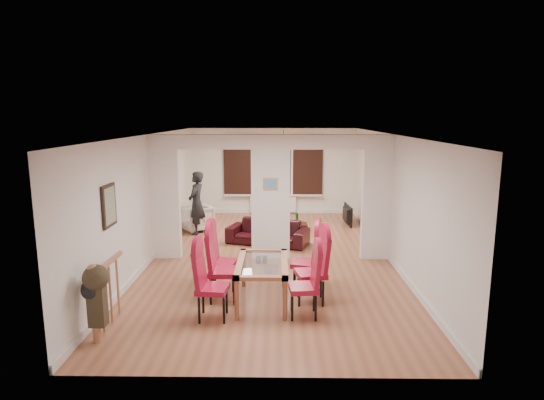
{
  "coord_description": "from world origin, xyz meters",
  "views": [
    {
      "loc": [
        0.16,
        -9.28,
        2.98
      ],
      "look_at": [
        0.02,
        0.6,
        1.13
      ],
      "focal_mm": 30.0,
      "sensor_mm": 36.0,
      "label": 1
    }
  ],
  "objects_px": {
    "bowl": "(285,223)",
    "dining_table": "(262,282)",
    "dining_chair_rc": "(305,259)",
    "coffee_table": "(290,227)",
    "sofa": "(268,232)",
    "person": "(197,203)",
    "television": "(345,215)",
    "dining_chair_la": "(213,283)",
    "bottle": "(297,218)",
    "armchair": "(196,218)",
    "dining_chair_rb": "(311,268)",
    "dining_chair_lb": "(223,266)",
    "dining_chair_ra": "(304,283)",
    "dining_chair_lc": "(223,258)"
  },
  "relations": [
    {
      "from": "dining_chair_lb",
      "to": "coffee_table",
      "type": "bearing_deg",
      "value": 75.88
    },
    {
      "from": "dining_chair_la",
      "to": "dining_chair_rb",
      "type": "bearing_deg",
      "value": 29.36
    },
    {
      "from": "dining_table",
      "to": "dining_chair_rc",
      "type": "relative_size",
      "value": 1.3
    },
    {
      "from": "dining_chair_lb",
      "to": "bottle",
      "type": "distance_m",
      "value": 4.7
    },
    {
      "from": "person",
      "to": "bottle",
      "type": "xyz_separation_m",
      "value": [
        2.55,
        0.29,
        -0.45
      ]
    },
    {
      "from": "person",
      "to": "television",
      "type": "xyz_separation_m",
      "value": [
        3.9,
        1.11,
        -0.53
      ]
    },
    {
      "from": "bottle",
      "to": "television",
      "type": "bearing_deg",
      "value": 31.22
    },
    {
      "from": "dining_chair_la",
      "to": "dining_chair_lc",
      "type": "xyz_separation_m",
      "value": [
        0.01,
        1.21,
        -0.0
      ]
    },
    {
      "from": "dining_chair_la",
      "to": "person",
      "type": "height_order",
      "value": "person"
    },
    {
      "from": "bottle",
      "to": "bowl",
      "type": "xyz_separation_m",
      "value": [
        -0.32,
        -0.02,
        -0.12
      ]
    },
    {
      "from": "armchair",
      "to": "bowl",
      "type": "height_order",
      "value": "armchair"
    },
    {
      "from": "armchair",
      "to": "person",
      "type": "height_order",
      "value": "person"
    },
    {
      "from": "dining_chair_la",
      "to": "bottle",
      "type": "relative_size",
      "value": 3.66
    },
    {
      "from": "dining_chair_lc",
      "to": "dining_chair_rc",
      "type": "xyz_separation_m",
      "value": [
        1.41,
        -0.03,
        0.01
      ]
    },
    {
      "from": "dining_table",
      "to": "sofa",
      "type": "xyz_separation_m",
      "value": [
        0.01,
        3.4,
        -0.06
      ]
    },
    {
      "from": "dining_chair_ra",
      "to": "sofa",
      "type": "height_order",
      "value": "dining_chair_ra"
    },
    {
      "from": "dining_table",
      "to": "dining_chair_rc",
      "type": "distance_m",
      "value": 0.93
    },
    {
      "from": "dining_chair_lb",
      "to": "sofa",
      "type": "relative_size",
      "value": 0.61
    },
    {
      "from": "dining_table",
      "to": "coffee_table",
      "type": "distance_m",
      "value": 4.61
    },
    {
      "from": "person",
      "to": "bowl",
      "type": "xyz_separation_m",
      "value": [
        2.23,
        0.27,
        -0.57
      ]
    },
    {
      "from": "coffee_table",
      "to": "armchair",
      "type": "bearing_deg",
      "value": 179.17
    },
    {
      "from": "television",
      "to": "bowl",
      "type": "bearing_deg",
      "value": 113.09
    },
    {
      "from": "sofa",
      "to": "bowl",
      "type": "relative_size",
      "value": 9.22
    },
    {
      "from": "dining_chair_rc",
      "to": "sofa",
      "type": "height_order",
      "value": "dining_chair_rc"
    },
    {
      "from": "dining_chair_rb",
      "to": "dining_table",
      "type": "bearing_deg",
      "value": 168.03
    },
    {
      "from": "dining_chair_ra",
      "to": "bottle",
      "type": "distance_m",
      "value": 5.09
    },
    {
      "from": "sofa",
      "to": "television",
      "type": "height_order",
      "value": "sofa"
    },
    {
      "from": "armchair",
      "to": "coffee_table",
      "type": "xyz_separation_m",
      "value": [
        2.46,
        -0.04,
        -0.23
      ]
    },
    {
      "from": "dining_table",
      "to": "dining_chair_lb",
      "type": "height_order",
      "value": "dining_chair_lb"
    },
    {
      "from": "dining_chair_rb",
      "to": "dining_chair_rc",
      "type": "bearing_deg",
      "value": 83.27
    },
    {
      "from": "dining_table",
      "to": "person",
      "type": "distance_m",
      "value": 4.66
    },
    {
      "from": "dining_chair_rc",
      "to": "dining_chair_la",
      "type": "bearing_deg",
      "value": -127.49
    },
    {
      "from": "dining_chair_la",
      "to": "coffee_table",
      "type": "relative_size",
      "value": 1.24
    },
    {
      "from": "dining_table",
      "to": "coffee_table",
      "type": "bearing_deg",
      "value": 82.94
    },
    {
      "from": "armchair",
      "to": "dining_chair_ra",
      "type": "bearing_deg",
      "value": -10.44
    },
    {
      "from": "dining_chair_lc",
      "to": "sofa",
      "type": "relative_size",
      "value": 0.58
    },
    {
      "from": "dining_chair_rc",
      "to": "coffee_table",
      "type": "xyz_separation_m",
      "value": [
        -0.15,
        4.01,
        -0.45
      ]
    },
    {
      "from": "armchair",
      "to": "dining_chair_rc",
      "type": "bearing_deg",
      "value": -3.86
    },
    {
      "from": "sofa",
      "to": "television",
      "type": "distance_m",
      "value": 2.88
    },
    {
      "from": "dining_chair_la",
      "to": "dining_chair_lb",
      "type": "height_order",
      "value": "dining_chair_lb"
    },
    {
      "from": "dining_chair_lc",
      "to": "bottle",
      "type": "height_order",
      "value": "dining_chair_lc"
    },
    {
      "from": "sofa",
      "to": "coffee_table",
      "type": "height_order",
      "value": "sofa"
    },
    {
      "from": "sofa",
      "to": "bowl",
      "type": "bearing_deg",
      "value": 87.97
    },
    {
      "from": "television",
      "to": "bottle",
      "type": "relative_size",
      "value": 3.13
    },
    {
      "from": "dining_chair_lc",
      "to": "armchair",
      "type": "distance_m",
      "value": 4.19
    },
    {
      "from": "armchair",
      "to": "person",
      "type": "distance_m",
      "value": 0.58
    },
    {
      "from": "dining_chair_rb",
      "to": "person",
      "type": "distance_m",
      "value": 4.98
    },
    {
      "from": "bowl",
      "to": "dining_table",
      "type": "bearing_deg",
      "value": -95.33
    },
    {
      "from": "dining_chair_rb",
      "to": "dining_chair_rc",
      "type": "distance_m",
      "value": 0.55
    },
    {
      "from": "dining_table",
      "to": "dining_chair_lc",
      "type": "height_order",
      "value": "dining_chair_lc"
    }
  ]
}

